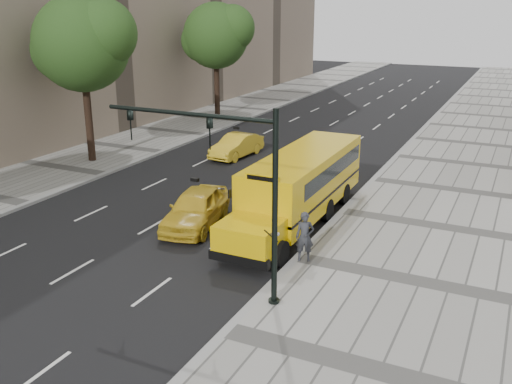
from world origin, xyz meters
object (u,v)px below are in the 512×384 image
at_px(school_bus, 302,181).
at_px(taxi_near, 196,208).
at_px(tree_c, 217,35).
at_px(taxi_far, 237,146).
at_px(traffic_signal, 234,179).
at_px(tree_b, 83,43).
at_px(pedestrian, 305,237).

bearing_deg(school_bus, taxi_near, -143.50).
distance_m(tree_c, school_bus, 24.64).
xyz_separation_m(taxi_near, taxi_far, (-3.90, 11.26, -0.10)).
bearing_deg(school_bus, tree_c, 128.15).
relative_size(tree_c, traffic_signal, 1.47).
distance_m(tree_b, tree_c, 15.55).
bearing_deg(tree_b, taxi_far, 34.95).
xyz_separation_m(tree_c, traffic_signal, (15.59, -26.66, -2.72)).
height_order(school_bus, traffic_signal, traffic_signal).
xyz_separation_m(tree_b, pedestrian, (16.73, -7.74, -6.01)).
bearing_deg(tree_b, tree_c, 90.02).
bearing_deg(taxi_far, tree_b, -139.73).
xyz_separation_m(school_bus, pedestrian, (1.83, -4.33, -0.67)).
distance_m(tree_c, taxi_far, 14.13).
height_order(tree_c, taxi_far, tree_c).
bearing_deg(tree_c, school_bus, -51.85).
relative_size(taxi_far, pedestrian, 2.31).
bearing_deg(school_bus, tree_b, 167.08).
height_order(school_bus, taxi_near, school_bus).
xyz_separation_m(school_bus, taxi_near, (-3.79, -2.80, -0.95)).
bearing_deg(tree_c, taxi_far, -55.54).
bearing_deg(pedestrian, school_bus, 91.23).
bearing_deg(tree_b, school_bus, -12.92).
relative_size(tree_b, taxi_near, 2.04).
xyz_separation_m(tree_b, taxi_near, (11.11, -6.22, -6.28)).
distance_m(taxi_near, taxi_far, 11.91).
height_order(taxi_far, pedestrian, pedestrian).
height_order(tree_b, pedestrian, tree_b).
bearing_deg(school_bus, pedestrian, -67.04).
distance_m(tree_c, taxi_near, 25.16).
height_order(tree_b, tree_c, tree_b).
relative_size(tree_b, tree_c, 1.04).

